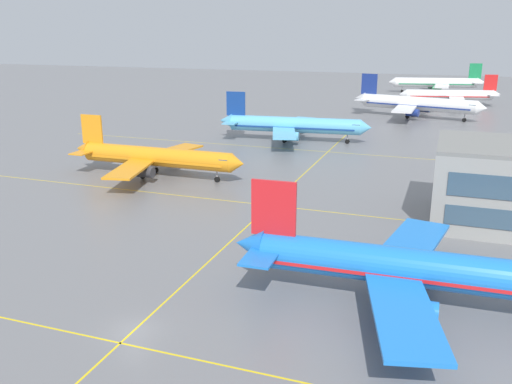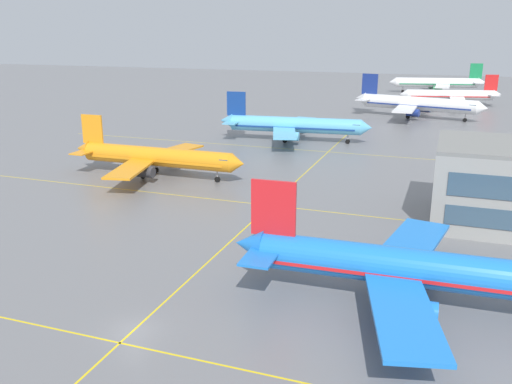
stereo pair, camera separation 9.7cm
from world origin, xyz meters
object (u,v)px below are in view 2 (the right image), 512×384
object	(u,v)px
airliner_distant_taxiway	(438,83)
airliner_second_row	(155,157)
airliner_front_gate	(414,269)
airliner_third_row	(293,125)
airliner_far_left_stand	(417,104)
airliner_far_right_stand	(451,95)

from	to	relation	value
airliner_distant_taxiway	airliner_second_row	bearing A→B (deg)	-104.73
airliner_front_gate	airliner_distant_taxiway	world-z (taller)	airliner_distant_taxiway
airliner_second_row	airliner_distant_taxiway	xyz separation A→B (m)	(41.11, 156.34, 0.57)
airliner_third_row	airliner_distant_taxiway	world-z (taller)	airliner_distant_taxiway
airliner_third_row	airliner_distant_taxiway	distance (m)	120.87
airliner_far_left_stand	airliner_far_right_stand	bearing A→B (deg)	74.47
airliner_second_row	airliner_far_right_stand	bearing A→B (deg)	68.08
airliner_far_right_stand	airliner_distant_taxiway	distance (m)	40.26
airliner_third_row	airliner_far_right_stand	world-z (taller)	airliner_third_row
airliner_front_gate	airliner_third_row	world-z (taller)	airliner_third_row
airliner_second_row	airliner_third_row	xyz separation A→B (m)	(13.77, 38.61, 0.27)
airliner_front_gate	airliner_far_right_stand	world-z (taller)	airliner_front_gate
airliner_third_row	airliner_far_right_stand	xyz separation A→B (m)	(33.12, 77.89, -0.19)
airliner_front_gate	airliner_distant_taxiway	distance (m)	189.70
airliner_far_left_stand	airliner_distant_taxiway	bearing A→B (deg)	87.51
airliner_third_row	airliner_far_left_stand	bearing A→B (deg)	62.18
airliner_distant_taxiway	airliner_third_row	bearing A→B (deg)	-103.08
airliner_second_row	airliner_third_row	size ratio (longest dim) A/B	0.92
airliner_second_row	airliner_front_gate	bearing A→B (deg)	-35.89
airliner_far_right_stand	airliner_distant_taxiway	size ratio (longest dim) A/B	0.87
airliner_third_row	airliner_far_left_stand	xyz separation A→B (m)	(24.23, 45.90, 0.36)
airliner_distant_taxiway	airliner_far_left_stand	bearing A→B (deg)	-92.49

